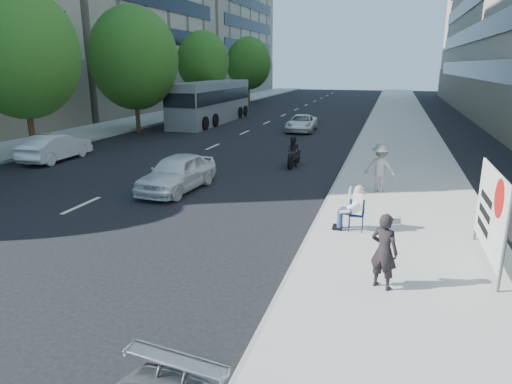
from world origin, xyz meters
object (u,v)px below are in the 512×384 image
(jogger, at_px, (380,168))
(protest_banner, at_px, (491,211))
(white_sedan_far, at_px, (302,123))
(bus, at_px, (212,102))
(white_sedan_near, at_px, (177,173))
(pedestrian_woman, at_px, (384,251))
(motorcycle, at_px, (294,153))
(white_sedan_mid, at_px, (56,147))
(seated_protester, at_px, (353,205))

(jogger, bearing_deg, protest_banner, 119.64)
(white_sedan_far, height_order, bus, bus)
(protest_banner, relative_size, white_sedan_near, 0.76)
(pedestrian_woman, relative_size, white_sedan_near, 0.40)
(white_sedan_near, bearing_deg, motorcycle, 62.45)
(white_sedan_near, distance_m, motorcycle, 6.33)
(white_sedan_far, bearing_deg, white_sedan_mid, -128.28)
(jogger, height_order, white_sedan_far, jogger)
(white_sedan_mid, distance_m, motorcycle, 11.78)
(seated_protester, relative_size, white_sedan_near, 0.32)
(seated_protester, bearing_deg, jogger, 82.38)
(seated_protester, height_order, pedestrian_woman, pedestrian_woman)
(white_sedan_mid, distance_m, bus, 16.90)
(white_sedan_far, height_order, motorcycle, motorcycle)
(seated_protester, distance_m, protest_banner, 3.47)
(white_sedan_mid, relative_size, white_sedan_far, 0.96)
(white_sedan_mid, bearing_deg, pedestrian_woman, 147.33)
(jogger, xyz_separation_m, bus, (-14.02, 18.78, 0.61))
(white_sedan_near, height_order, white_sedan_mid, white_sedan_near)
(seated_protester, bearing_deg, bus, 120.15)
(seated_protester, bearing_deg, white_sedan_mid, 157.11)
(protest_banner, height_order, white_sedan_mid, protest_banner)
(seated_protester, bearing_deg, white_sedan_near, 156.60)
(motorcycle, relative_size, bus, 0.17)
(protest_banner, bearing_deg, bus, 124.14)
(pedestrian_woman, distance_m, bus, 30.07)
(white_sedan_near, relative_size, white_sedan_far, 0.96)
(jogger, distance_m, motorcycle, 5.61)
(white_sedan_near, bearing_deg, seated_protester, -19.02)
(seated_protester, xyz_separation_m, jogger, (0.58, 4.36, 0.15))
(seated_protester, distance_m, white_sedan_far, 20.75)
(pedestrian_woman, bearing_deg, white_sedan_mid, -5.20)
(white_sedan_near, xyz_separation_m, white_sedan_mid, (-8.28, 3.42, -0.02))
(jogger, distance_m, protest_banner, 6.26)
(seated_protester, bearing_deg, motorcycle, 112.32)
(motorcycle, bearing_deg, white_sedan_near, -116.71)
(pedestrian_woman, height_order, motorcycle, pedestrian_woman)
(pedestrian_woman, bearing_deg, protest_banner, -113.18)
(white_sedan_near, distance_m, white_sedan_far, 17.19)
(white_sedan_mid, bearing_deg, bus, -96.90)
(pedestrian_woman, xyz_separation_m, bus, (-14.34, 26.43, 0.68))
(white_sedan_near, distance_m, bus, 21.32)
(white_sedan_near, bearing_deg, white_sedan_mid, 161.92)
(pedestrian_woman, height_order, white_sedan_mid, pedestrian_woman)
(motorcycle, bearing_deg, white_sedan_far, 104.45)
(seated_protester, height_order, white_sedan_mid, seated_protester)
(bus, bearing_deg, white_sedan_mid, -95.18)
(protest_banner, xyz_separation_m, white_sedan_mid, (-18.18, 7.68, -0.73))
(protest_banner, xyz_separation_m, motorcycle, (-6.56, 9.63, -0.76))
(bus, bearing_deg, white_sedan_far, -20.59)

